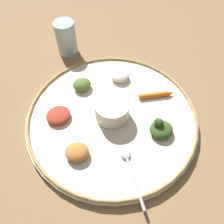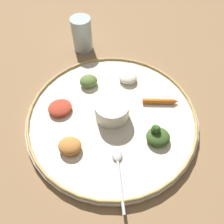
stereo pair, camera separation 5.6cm
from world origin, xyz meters
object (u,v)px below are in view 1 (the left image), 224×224
at_px(spoon, 129,166).
at_px(drinking_glass, 67,40).
at_px(carrot_near_spoon, 156,95).
at_px(greens_pile, 161,128).
at_px(center_bowl, 112,109).

bearing_deg(spoon, drinking_glass, -90.75).
bearing_deg(carrot_near_spoon, greens_pile, 63.55).
distance_m(spoon, drinking_glass, 0.45).
distance_m(center_bowl, drinking_glass, 0.31).
relative_size(carrot_near_spoon, drinking_glass, 0.88).
relative_size(spoon, greens_pile, 2.17).
bearing_deg(greens_pile, drinking_glass, -75.49).
bearing_deg(greens_pile, center_bowl, -47.54).
bearing_deg(center_bowl, drinking_glass, -86.70).
xyz_separation_m(spoon, greens_pile, (-0.11, -0.05, 0.01)).
xyz_separation_m(greens_pile, drinking_glass, (0.10, -0.40, 0.01)).
bearing_deg(spoon, greens_pile, -156.27).
bearing_deg(spoon, center_bowl, -99.42).
height_order(greens_pile, carrot_near_spoon, greens_pile).
height_order(carrot_near_spoon, drinking_glass, drinking_glass).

